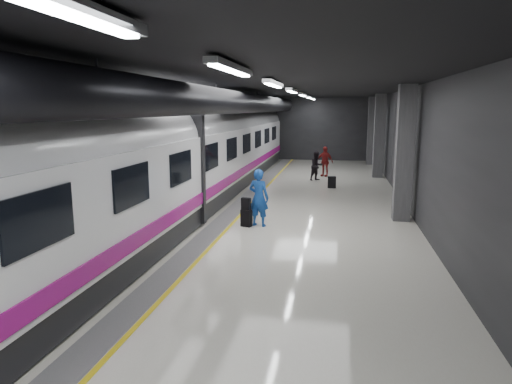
{
  "coord_description": "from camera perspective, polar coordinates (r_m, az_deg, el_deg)",
  "views": [
    {
      "loc": [
        2.41,
        -13.7,
        3.72
      ],
      "look_at": [
        0.19,
        -1.48,
        1.45
      ],
      "focal_mm": 32.0,
      "sensor_mm": 36.0,
      "label": 1
    }
  ],
  "objects": [
    {
      "name": "shoulder_bag",
      "position": [
        14.52,
        -1.26,
        -1.47
      ],
      "size": [
        0.31,
        0.19,
        0.38
      ],
      "primitive_type": "cube",
      "rotation": [
        0.0,
        0.0,
        -0.14
      ],
      "color": "black",
      "rests_on": "suitcase_main"
    },
    {
      "name": "ground",
      "position": [
        14.4,
        0.3,
        -4.6
      ],
      "size": [
        40.0,
        40.0,
        0.0
      ],
      "primitive_type": "plane",
      "color": "silver",
      "rests_on": "ground"
    },
    {
      "name": "train",
      "position": [
        14.91,
        -12.1,
        3.79
      ],
      "size": [
        3.05,
        38.0,
        4.05
      ],
      "color": "black",
      "rests_on": "ground"
    },
    {
      "name": "suitcase_far",
      "position": [
        21.97,
        9.46,
        1.22
      ],
      "size": [
        0.39,
        0.27,
        0.55
      ],
      "primitive_type": "cube",
      "rotation": [
        0.0,
        0.0,
        0.08
      ],
      "color": "black",
      "rests_on": "ground"
    },
    {
      "name": "traveler_far_b",
      "position": [
        25.68,
        8.59,
        3.81
      ],
      "size": [
        1.05,
        0.78,
        1.66
      ],
      "primitive_type": "imported",
      "rotation": [
        0.0,
        0.0,
        -0.43
      ],
      "color": "maroon",
      "rests_on": "ground"
    },
    {
      "name": "traveler_main",
      "position": [
        14.54,
        0.35,
        -0.71
      ],
      "size": [
        0.77,
        0.61,
        1.85
      ],
      "primitive_type": "imported",
      "rotation": [
        0.0,
        0.0,
        2.87
      ],
      "color": "#174FB3",
      "rests_on": "ground"
    },
    {
      "name": "platform_hall",
      "position": [
        14.9,
        -0.14,
        9.68
      ],
      "size": [
        10.02,
        40.02,
        4.51
      ],
      "color": "black",
      "rests_on": "ground"
    },
    {
      "name": "traveler_far_a",
      "position": [
        24.11,
        7.6,
        3.24
      ],
      "size": [
        0.94,
        0.92,
        1.52
      ],
      "primitive_type": "imported",
      "rotation": [
        0.0,
        0.0,
        0.73
      ],
      "color": "black",
      "rests_on": "ground"
    },
    {
      "name": "suitcase_main",
      "position": [
        14.61,
        -1.2,
        -3.27
      ],
      "size": [
        0.38,
        0.31,
        0.55
      ],
      "primitive_type": "cube",
      "rotation": [
        0.0,
        0.0,
        -0.32
      ],
      "color": "black",
      "rests_on": "ground"
    }
  ]
}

